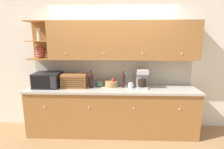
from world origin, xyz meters
TOP-DOWN VIEW (x-y plane):
  - ground_plane at (0.00, 0.00)m, footprint 24.00×24.00m
  - wall_back at (0.00, 0.03)m, footprint 5.64×0.06m
  - counter_unit at (-0.00, -0.31)m, footprint 3.26×0.65m
  - backsplash_panel at (0.00, -0.01)m, footprint 3.24×0.01m
  - upper_cabinets at (0.16, -0.18)m, footprint 3.24×0.38m
  - microwave at (-1.26, -0.29)m, footprint 0.50×0.42m
  - bread_box at (-0.73, -0.29)m, footprint 0.48×0.29m
  - second_wine_bottle at (-0.41, -0.30)m, footprint 0.09×0.09m
  - bowl_stack_on_counter at (-0.25, -0.19)m, footprint 0.17×0.17m
  - fruit_basket at (-0.01, -0.22)m, footprint 0.25×0.25m
  - wine_bottle at (0.22, -0.27)m, footprint 0.07×0.07m
  - mug at (0.37, -0.31)m, footprint 0.10×0.09m
  - coffee_maker at (0.58, -0.27)m, footprint 0.21×0.27m

SIDE VIEW (x-z plane):
  - ground_plane at x=0.00m, z-range 0.00..0.00m
  - counter_unit at x=0.00m, z-range 0.00..0.93m
  - bowl_stack_on_counter at x=-0.25m, z-range 0.93..1.02m
  - mug at x=0.37m, z-range 0.93..1.03m
  - fruit_basket at x=-0.01m, z-range 0.90..1.07m
  - bread_box at x=-0.73m, z-range 0.93..1.19m
  - microwave at x=-1.26m, z-range 0.93..1.21m
  - wine_bottle at x=0.22m, z-range 0.91..1.23m
  - second_wine_bottle at x=-0.41m, z-range 0.91..1.25m
  - coffee_maker at x=0.58m, z-range 0.93..1.29m
  - backsplash_panel at x=0.00m, z-range 0.93..1.47m
  - wall_back at x=0.00m, z-range 0.00..2.60m
  - upper_cabinets at x=0.16m, z-range 1.46..2.18m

